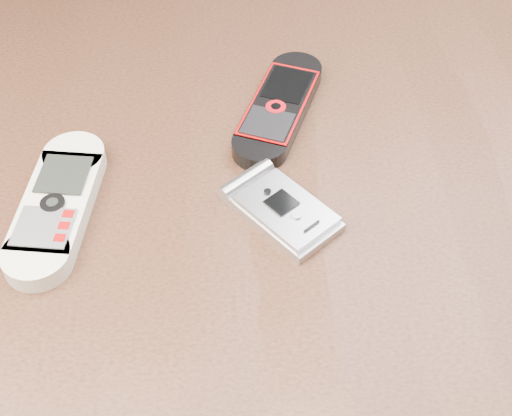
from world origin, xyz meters
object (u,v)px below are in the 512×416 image
object	(u,v)px
nokia_white	(57,205)
nokia_black_red	(279,107)
table	(251,293)
motorola_razr	(284,210)

from	to	relation	value
nokia_white	nokia_black_red	size ratio (longest dim) A/B	1.00
nokia_white	nokia_black_red	bearing A→B (deg)	39.31
table	nokia_white	size ratio (longest dim) A/B	7.44
table	nokia_black_red	size ratio (longest dim) A/B	7.46
nokia_white	motorola_razr	distance (m)	0.18
motorola_razr	nokia_white	bearing A→B (deg)	136.40
motorola_razr	table	bearing A→B (deg)	138.31
nokia_white	motorola_razr	xyz separation A→B (m)	(0.18, -0.02, -0.00)
nokia_black_red	table	bearing A→B (deg)	-82.80
nokia_white	nokia_black_red	world-z (taller)	nokia_white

